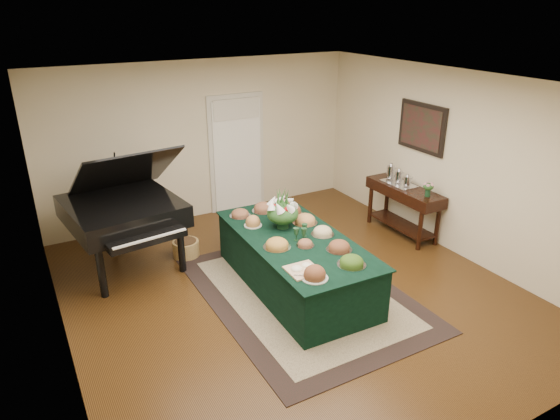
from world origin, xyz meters
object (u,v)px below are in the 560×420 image
buffet_table (295,262)px  floral_centerpiece (283,210)px  grand_piano (123,210)px  mahogany_sideboard (404,197)px

buffet_table → floral_centerpiece: bearing=88.2°
floral_centerpiece → grand_piano: size_ratio=0.24×
buffet_table → grand_piano: size_ratio=1.39×
floral_centerpiece → mahogany_sideboard: size_ratio=0.31×
buffet_table → mahogany_sideboard: 2.48m
buffet_table → grand_piano: bearing=137.9°
buffet_table → mahogany_sideboard: mahogany_sideboard is taller
mahogany_sideboard → floral_centerpiece: bearing=-174.3°
buffet_table → floral_centerpiece: (0.01, 0.35, 0.62)m
grand_piano → floral_centerpiece: bearing=-35.1°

